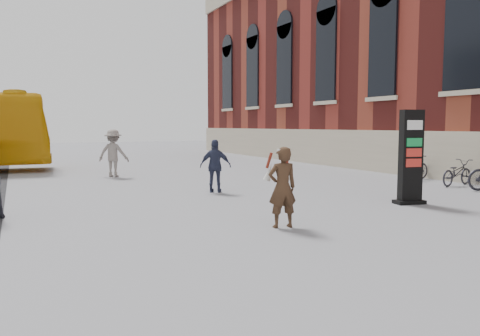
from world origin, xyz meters
name	(u,v)px	position (x,y,z in m)	size (l,w,h in m)	color
ground	(291,231)	(0.00, 0.00, 0.00)	(100.00, 100.00, 0.00)	#9E9EA3
info_pylon	(411,157)	(4.40, 1.33, 1.20)	(0.83, 0.53, 2.41)	black
woman	(282,186)	(0.01, 0.35, 0.82)	(0.66, 0.62, 1.60)	black
pedestrian_b	(113,153)	(-1.24, 11.12, 0.93)	(1.20, 0.69, 1.86)	gray
pedestrian_c	(215,166)	(0.71, 5.41, 0.80)	(0.93, 0.39, 1.59)	#2D324D
bike_6	(457,173)	(8.60, 3.37, 0.44)	(0.58, 1.66, 0.87)	#25252C
bike_7	(415,167)	(8.60, 5.18, 0.48)	(0.45, 1.58, 0.95)	#25252C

